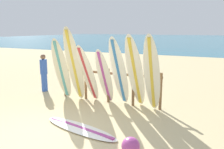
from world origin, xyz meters
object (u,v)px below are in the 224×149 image
surfboard_rack (108,81)px  surfboard_lying_on_sand (80,128)px  surfboard_leaning_center (105,77)px  beachgoer_standing (44,71)px  surfboard_leaning_center_left (88,74)px  surfboard_leaning_right (135,73)px  surfboard_leaning_center_right (119,72)px  surfboard_leaning_far_left (61,69)px  surfboard_leaning_far_right (152,74)px  surfboard_leaning_left (74,65)px  beach_ball (131,146)px

surfboard_rack → surfboard_lying_on_sand: size_ratio=1.57×
surfboard_leaning_center → beachgoer_standing: (-2.95, 0.51, -0.12)m
surfboard_leaning_center_left → surfboard_leaning_right: (1.66, -0.02, 0.18)m
surfboard_leaning_center → surfboard_leaning_center_right: bearing=2.0°
surfboard_leaning_far_left → surfboard_lying_on_sand: (1.92, -1.88, -1.06)m
surfboard_leaning_far_right → surfboard_leaning_left: bearing=-179.9°
surfboard_leaning_far_left → surfboard_leaning_right: (2.68, 0.05, 0.08)m
surfboard_leaning_left → surfboard_leaning_far_left: bearing=178.0°
surfboard_leaning_center_right → surfboard_leaning_center: bearing=-178.0°
surfboard_leaning_right → beach_ball: surfboard_leaning_right is taller
surfboard_leaning_center_left → surfboard_leaning_right: size_ratio=0.85×
surfboard_leaning_left → surfboard_leaning_center_right: 1.59m
surfboard_rack → surfboard_leaning_center_left: 0.73m
surfboard_rack → surfboard_leaning_center: surfboard_leaning_center is taller
surfboard_leaning_left → surfboard_leaning_center_left: (0.48, 0.09, -0.28)m
surfboard_leaning_far_left → surfboard_leaning_center_left: surfboard_leaning_far_left is taller
surfboard_lying_on_sand → beachgoer_standing: beachgoer_standing is taller
surfboard_leaning_right → surfboard_leaning_far_right: surfboard_leaning_far_right is taller
surfboard_leaning_left → beach_ball: bearing=-39.8°
surfboard_leaning_left → surfboard_leaning_far_right: (2.66, 0.01, -0.10)m
surfboard_lying_on_sand → surfboard_leaning_center_left: bearing=114.8°
surfboard_leaning_center_right → surfboard_leaning_far_right: 1.09m
beachgoer_standing → surfboard_leaning_center: bearing=-9.8°
surfboard_lying_on_sand → beach_ball: size_ratio=6.29×
surfboard_leaning_far_left → beach_ball: 4.34m
surfboard_leaning_center → surfboard_leaning_far_right: size_ratio=0.80×
surfboard_leaning_center_left → surfboard_leaning_center_right: bearing=2.7°
surfboard_rack → surfboard_leaning_far_left: (-1.62, -0.40, 0.37)m
surfboard_leaning_right → surfboard_leaning_far_right: bearing=-6.8°
beach_ball → surfboard_leaning_right: bearing=107.4°
surfboard_leaning_center → beach_ball: (1.84, -2.55, -0.76)m
surfboard_leaning_center → beach_ball: 3.24m
surfboard_leaning_center → surfboard_leaning_center_right: (0.50, 0.02, 0.19)m
surfboard_leaning_center → beach_ball: bearing=-54.2°
surfboard_leaning_center_right → beach_ball: surfboard_leaning_center_right is taller
surfboard_leaning_far_left → beachgoer_standing: size_ratio=1.46×
surfboard_leaning_center_left → surfboard_leaning_right: surfboard_leaning_right is taller
beachgoer_standing → beach_ball: (4.79, -3.06, -0.64)m
surfboard_leaning_far_left → surfboard_leaning_far_right: surfboard_leaning_far_right is taller
surfboard_leaning_far_left → surfboard_leaning_center_right: size_ratio=0.96×
surfboard_leaning_center_right → surfboard_leaning_right: bearing=-7.0°
surfboard_leaning_right → beachgoer_standing: bearing=172.0°
surfboard_leaning_center_right → surfboard_leaning_far_right: (1.09, -0.13, 0.04)m
surfboard_leaning_center_right → surfboard_leaning_center_left: bearing=-177.3°
surfboard_rack → surfboard_leaning_left: size_ratio=1.43×
surfboard_leaning_right → surfboard_lying_on_sand: bearing=-111.6°
surfboard_lying_on_sand → beachgoer_standing: (-3.25, 2.49, 0.79)m
surfboard_leaning_center_left → surfboard_leaning_left: bearing=-169.8°
surfboard_rack → surfboard_leaning_center_right: surfboard_leaning_center_right is taller
surfboard_leaning_center_right → beach_ball: size_ratio=6.13×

